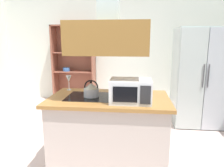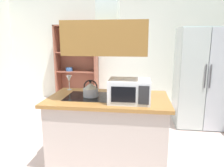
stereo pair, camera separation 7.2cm
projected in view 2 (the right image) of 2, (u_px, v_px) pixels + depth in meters
ground_plane at (95, 159)px, 2.88m from camera, size 7.80×7.80×0.00m
wall_back at (118, 49)px, 5.51m from camera, size 6.00×0.12×2.70m
kitchen_island at (108, 131)px, 2.68m from camera, size 1.47×0.86×0.90m
range_hood at (108, 28)px, 2.42m from camera, size 0.90×0.70×1.27m
refrigerator at (201, 78)px, 3.90m from camera, size 0.90×0.78×1.81m
dish_cabinet at (77, 68)px, 5.54m from camera, size 1.07×0.40×1.95m
kettle at (91, 90)px, 2.60m from camera, size 0.19×0.19×0.21m
cutting_board at (130, 92)px, 2.80m from camera, size 0.36×0.27×0.02m
microwave at (129, 91)px, 2.36m from camera, size 0.46×0.35×0.26m
wine_glass_on_counter at (69, 79)px, 2.94m from camera, size 0.08×0.08×0.21m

